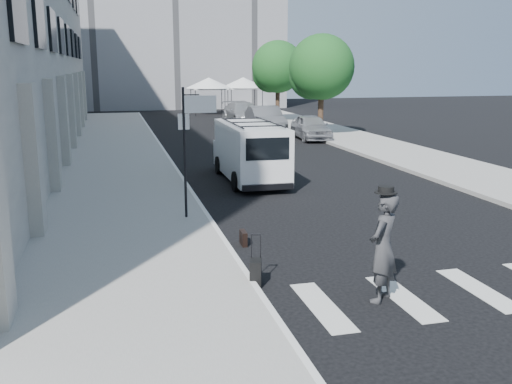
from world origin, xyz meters
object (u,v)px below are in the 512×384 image
suitcase (256,272)px  parked_car_c (243,113)px  parked_car_b (265,120)px  cargo_van (249,151)px  parked_car_a (311,127)px  briefcase (243,238)px  businessman (383,248)px

suitcase → parked_car_c: bearing=93.8°
parked_car_b → suitcase: bearing=-102.4°
cargo_van → parked_car_c: bearing=78.2°
cargo_van → parked_car_a: cargo_van is taller
parked_car_b → cargo_van: bearing=-104.2°
suitcase → briefcase: bearing=98.5°
businessman → parked_car_a: 23.37m
businessman → suitcase: (-2.04, 1.26, -0.74)m
suitcase → parked_car_a: bearing=84.0°
businessman → parked_car_c: 32.40m
suitcase → cargo_van: cargo_van is taller
parked_car_c → suitcase: bearing=-105.1°
parked_car_a → parked_car_b: 3.96m
parked_car_a → parked_car_c: 9.80m
briefcase → parked_car_a: parked_car_a is taller
businessman → parked_car_c: size_ratio=0.36×
suitcase → businessman: bearing=-15.4°
parked_car_a → parked_car_c: size_ratio=0.77×
businessman → parked_car_b: 26.38m
parked_car_c → cargo_van: bearing=-104.9°
suitcase → parked_car_c: size_ratio=0.18×
parked_car_b → parked_car_c: size_ratio=0.93×
briefcase → parked_car_c: parked_car_c is taller
businessman → parked_car_a: bearing=-148.0°
businessman → briefcase: 4.28m
briefcase → parked_car_b: size_ratio=0.09×
parked_car_b → businessman: bearing=-97.4°
cargo_van → businessman: bearing=-91.0°
parked_car_a → parked_car_b: (-1.80, 3.52, 0.13)m
suitcase → cargo_van: (2.36, 10.24, 0.84)m
suitcase → parked_car_a: parked_car_a is taller
parked_car_c → parked_car_b: bearing=-92.5°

